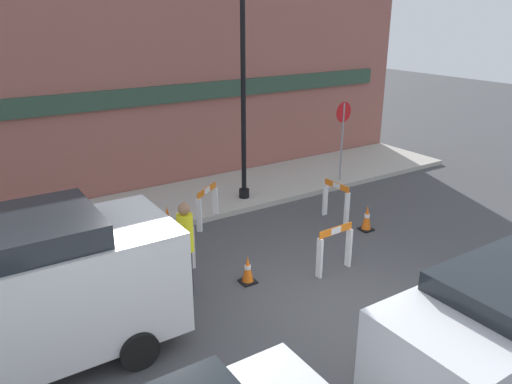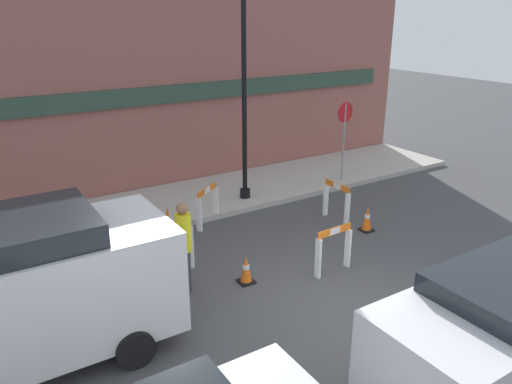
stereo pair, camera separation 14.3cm
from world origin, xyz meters
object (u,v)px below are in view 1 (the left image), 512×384
Objects in this scene: person_worker at (186,244)px; work_van at (8,293)px; streetlamp_post at (243,48)px; stop_sign at (343,129)px.

work_van reaches higher than person_worker.
person_worker is (-3.37, -3.41, -3.16)m from streetlamp_post.
stop_sign is (3.26, -0.30, -2.42)m from streetlamp_post.
streetlamp_post reaches higher than person_worker.
streetlamp_post is 4.07m from stop_sign.
work_van is (-6.40, -4.00, -2.88)m from streetlamp_post.
stop_sign is 7.36m from person_worker.
stop_sign is at bearing 20.96° from work_van.
work_van is (-9.67, -3.70, -0.46)m from stop_sign.
streetlamp_post is 3.51× the size of person_worker.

